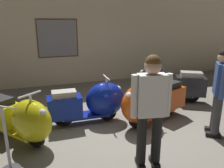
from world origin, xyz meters
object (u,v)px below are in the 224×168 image
scooter_1 (93,102)px  scooter_3 (165,83)px  scooter_0 (22,119)px  scooter_2 (149,102)px  visitor_1 (220,87)px  info_stanchion (7,144)px  visitor_0 (151,106)px

scooter_1 → scooter_3: 2.32m
scooter_0 → scooter_1: scooter_1 is taller
scooter_2 → scooter_3: bearing=-153.5°
visitor_1 → scooter_2: bearing=-3.8°
scooter_1 → visitor_1: (2.09, -1.35, 0.51)m
scooter_1 → visitor_1: 2.54m
scooter_1 → visitor_1: bearing=-30.4°
scooter_3 → visitor_1: bearing=116.4°
scooter_2 → visitor_1: size_ratio=1.08×
scooter_1 → scooter_2: 1.22m
scooter_1 → scooter_3: bearing=18.2°
scooter_0 → info_stanchion: (-0.17, -0.79, -0.00)m
scooter_3 → visitor_0: visitor_0 is taller
scooter_0 → info_stanchion: info_stanchion is taller
scooter_1 → scooter_3: scooter_3 is taller
scooter_1 → info_stanchion: 1.98m
scooter_0 → visitor_1: size_ratio=0.92×
info_stanchion → scooter_0: bearing=77.8°
visitor_0 → scooter_3: bearing=-25.8°
scooter_1 → scooter_2: bearing=-20.3°
scooter_2 → visitor_1: (0.97, -0.88, 0.49)m
visitor_1 → info_stanchion: bearing=35.6°
scooter_3 → info_stanchion: (-3.84, -1.80, -0.06)m
scooter_0 → scooter_2: 2.55m
scooter_0 → scooter_2: size_ratio=0.85×
info_stanchion → visitor_0: bearing=-17.2°
visitor_0 → visitor_1: 1.77m
scooter_2 → scooter_3: 1.57m
scooter_2 → info_stanchion: bearing=-4.0°
visitor_0 → info_stanchion: visitor_0 is taller
scooter_0 → visitor_1: (3.52, -0.98, 0.52)m
scooter_3 → scooter_2: bearing=75.2°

